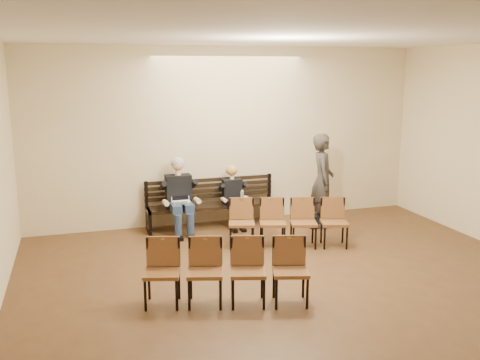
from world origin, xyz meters
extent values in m
plane|color=brown|center=(0.00, 0.00, 0.00)|extent=(10.00, 10.00, 0.00)
cube|color=beige|center=(0.00, 5.00, 1.75)|extent=(8.00, 0.02, 3.50)
cube|color=white|center=(0.00, 0.00, 3.50)|extent=(8.00, 10.00, 0.02)
cube|color=black|center=(-0.43, 4.65, 0.23)|extent=(2.60, 0.90, 0.45)
cube|color=silver|center=(-1.10, 4.35, 0.58)|extent=(0.40, 0.34, 0.25)
cylinder|color=silver|center=(0.06, 4.26, 0.56)|extent=(0.08, 0.08, 0.23)
cube|color=black|center=(1.51, 3.99, 0.13)|extent=(0.38, 0.30, 0.25)
imported|color=#342F2A|center=(1.64, 4.05, 1.06)|extent=(0.74, 0.90, 2.12)
cube|color=brown|center=(0.53, 3.08, 0.42)|extent=(2.11, 1.02, 0.85)
cube|color=brown|center=(-1.14, 1.15, 0.44)|extent=(2.21, 1.04, 0.89)
camera|label=1|loc=(-2.93, -5.22, 3.09)|focal=40.00mm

